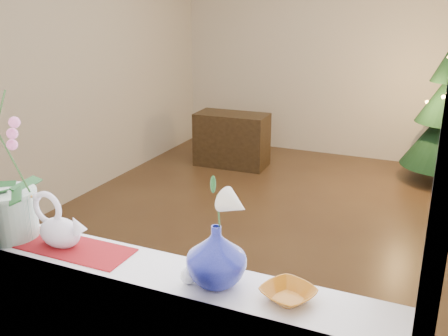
% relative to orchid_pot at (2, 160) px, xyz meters
% --- Properties ---
extents(ground, '(5.00, 5.00, 0.00)m').
position_rel_orchid_pot_xyz_m(ground, '(0.60, 2.39, -1.27)').
color(ground, '#3A2617').
rests_on(ground, ground).
extents(wall_back, '(4.50, 0.10, 2.70)m').
position_rel_orchid_pot_xyz_m(wall_back, '(0.60, 4.89, 0.08)').
color(wall_back, beige).
rests_on(wall_back, ground).
extents(wall_front, '(4.50, 0.10, 2.70)m').
position_rel_orchid_pot_xyz_m(wall_front, '(0.60, -0.11, 0.08)').
color(wall_front, beige).
rests_on(wall_front, ground).
extents(wall_left, '(0.10, 5.00, 2.70)m').
position_rel_orchid_pot_xyz_m(wall_left, '(-1.65, 2.39, 0.08)').
color(wall_left, beige).
rests_on(wall_left, ground).
extents(windowsill, '(2.20, 0.26, 0.04)m').
position_rel_orchid_pot_xyz_m(windowsill, '(0.60, 0.02, -0.37)').
color(windowsill, white).
rests_on(windowsill, window_apron).
extents(window_frame, '(2.22, 0.06, 1.60)m').
position_rel_orchid_pot_xyz_m(window_frame, '(0.60, -0.08, 0.43)').
color(window_frame, white).
rests_on(window_frame, windowsill).
extents(runner, '(0.70, 0.20, 0.01)m').
position_rel_orchid_pot_xyz_m(runner, '(0.22, 0.02, -0.35)').
color(runner, maroon).
rests_on(runner, windowsill).
extents(orchid_pot, '(0.29, 0.29, 0.71)m').
position_rel_orchid_pot_xyz_m(orchid_pot, '(0.00, 0.00, 0.00)').
color(orchid_pot, white).
rests_on(orchid_pot, windowsill).
extents(swan, '(0.28, 0.17, 0.22)m').
position_rel_orchid_pot_xyz_m(swan, '(0.25, 0.02, -0.24)').
color(swan, silver).
rests_on(swan, windowsill).
extents(blue_vase, '(0.28, 0.28, 0.26)m').
position_rel_orchid_pot_xyz_m(blue_vase, '(0.97, 0.02, -0.22)').
color(blue_vase, navy).
rests_on(blue_vase, windowsill).
extents(lily, '(0.15, 0.08, 0.20)m').
position_rel_orchid_pot_xyz_m(lily, '(0.97, 0.02, 0.01)').
color(lily, beige).
rests_on(lily, blue_vase).
extents(paperweight, '(0.07, 0.07, 0.06)m').
position_rel_orchid_pot_xyz_m(paperweight, '(0.88, -0.02, -0.32)').
color(paperweight, white).
rests_on(paperweight, windowsill).
extents(amber_dish, '(0.20, 0.20, 0.04)m').
position_rel_orchid_pot_xyz_m(amber_dish, '(1.24, 0.02, -0.34)').
color(amber_dish, '#AC6112').
rests_on(amber_dish, windowsill).
extents(xmas_tree, '(1.07, 1.07, 1.59)m').
position_rel_orchid_pot_xyz_m(xmas_tree, '(1.71, 4.31, -0.48)').
color(xmas_tree, '#12331B').
rests_on(xmas_tree, ground).
extents(side_table, '(0.87, 0.46, 0.64)m').
position_rel_orchid_pot_xyz_m(side_table, '(-0.62, 3.91, -0.95)').
color(side_table, black).
rests_on(side_table, ground).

